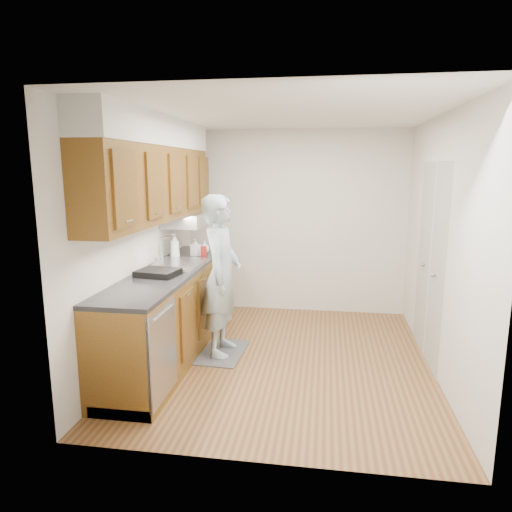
{
  "coord_description": "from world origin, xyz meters",
  "views": [
    {
      "loc": [
        0.41,
        -4.52,
        1.99
      ],
      "look_at": [
        -0.32,
        0.25,
        1.05
      ],
      "focal_mm": 32.0,
      "sensor_mm": 36.0,
      "label": 1
    }
  ],
  "objects": [
    {
      "name": "floor",
      "position": [
        0.0,
        0.0,
        0.0
      ],
      "size": [
        3.5,
        3.5,
        0.0
      ],
      "primitive_type": "plane",
      "color": "olive",
      "rests_on": "ground"
    },
    {
      "name": "ceiling",
      "position": [
        0.0,
        0.0,
        2.5
      ],
      "size": [
        3.5,
        3.5,
        0.0
      ],
      "primitive_type": "plane",
      "rotation": [
        3.14,
        0.0,
        0.0
      ],
      "color": "white",
      "rests_on": "wall_left"
    },
    {
      "name": "wall_left",
      "position": [
        -1.5,
        0.0,
        1.25
      ],
      "size": [
        0.02,
        3.5,
        2.5
      ],
      "primitive_type": "cube",
      "color": "silver",
      "rests_on": "floor"
    },
    {
      "name": "wall_right",
      "position": [
        1.5,
        0.0,
        1.25
      ],
      "size": [
        0.02,
        3.5,
        2.5
      ],
      "primitive_type": "cube",
      "color": "silver",
      "rests_on": "floor"
    },
    {
      "name": "wall_back",
      "position": [
        0.0,
        1.75,
        1.25
      ],
      "size": [
        3.0,
        0.02,
        2.5
      ],
      "primitive_type": "cube",
      "color": "silver",
      "rests_on": "floor"
    },
    {
      "name": "counter",
      "position": [
        -1.2,
        -0.0,
        0.49
      ],
      "size": [
        0.64,
        2.8,
        1.3
      ],
      "color": "brown",
      "rests_on": "floor"
    },
    {
      "name": "upper_cabinets",
      "position": [
        -1.33,
        0.05,
        1.95
      ],
      "size": [
        0.47,
        2.8,
        1.21
      ],
      "color": "brown",
      "rests_on": "wall_left"
    },
    {
      "name": "closet_door",
      "position": [
        1.49,
        0.3,
        1.02
      ],
      "size": [
        0.02,
        1.22,
        2.05
      ],
      "primitive_type": "cube",
      "color": "silver",
      "rests_on": "wall_right"
    },
    {
      "name": "floor_mat",
      "position": [
        -0.66,
        0.06,
        0.01
      ],
      "size": [
        0.49,
        0.79,
        0.01
      ],
      "primitive_type": "cube",
      "rotation": [
        0.0,
        0.0,
        -0.06
      ],
      "color": "slate",
      "rests_on": "floor"
    },
    {
      "name": "person",
      "position": [
        -0.66,
        0.06,
        0.98
      ],
      "size": [
        0.46,
        0.69,
        1.93
      ],
      "primitive_type": "imported",
      "rotation": [
        0.0,
        0.0,
        1.56
      ],
      "color": "#9FB5C1",
      "rests_on": "floor_mat"
    },
    {
      "name": "soap_bottle_a",
      "position": [
        -1.34,
        0.55,
        1.09
      ],
      "size": [
        0.14,
        0.14,
        0.29
      ],
      "primitive_type": "imported",
      "rotation": [
        0.0,
        0.0,
        -0.25
      ],
      "color": "silver",
      "rests_on": "counter"
    },
    {
      "name": "soap_bottle_b",
      "position": [
        -1.14,
        0.74,
        1.04
      ],
      "size": [
        0.13,
        0.13,
        0.21
      ],
      "primitive_type": "imported",
      "rotation": [
        0.0,
        0.0,
        -0.48
      ],
      "color": "silver",
      "rests_on": "counter"
    },
    {
      "name": "soap_bottle_c",
      "position": [
        -1.08,
        0.91,
        1.02
      ],
      "size": [
        0.17,
        0.17,
        0.16
      ],
      "primitive_type": "imported",
      "rotation": [
        0.0,
        0.0,
        1.06
      ],
      "color": "silver",
      "rests_on": "counter"
    },
    {
      "name": "soda_can",
      "position": [
        -1.03,
        0.69,
        1.0
      ],
      "size": [
        0.08,
        0.08,
        0.13
      ],
      "primitive_type": "cylinder",
      "rotation": [
        0.0,
        0.0,
        -0.11
      ],
      "color": "red",
      "rests_on": "counter"
    },
    {
      "name": "steel_can",
      "position": [
        -1.12,
        0.81,
        0.99
      ],
      "size": [
        0.06,
        0.06,
        0.11
      ],
      "primitive_type": "cylinder",
      "rotation": [
        0.0,
        0.0,
        -0.09
      ],
      "color": "#A5A5AA",
      "rests_on": "counter"
    },
    {
      "name": "dish_rack",
      "position": [
        -1.22,
        -0.33,
        0.97
      ],
      "size": [
        0.42,
        0.37,
        0.06
      ],
      "primitive_type": "cube",
      "rotation": [
        0.0,
        0.0,
        -0.14
      ],
      "color": "black",
      "rests_on": "counter"
    }
  ]
}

